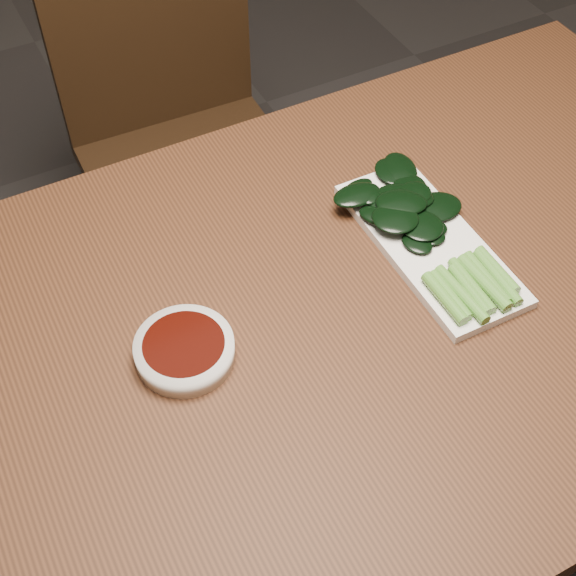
{
  "coord_description": "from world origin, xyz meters",
  "views": [
    {
      "loc": [
        -0.34,
        -0.54,
        1.55
      ],
      "look_at": [
        -0.04,
        0.05,
        0.76
      ],
      "focal_mm": 50.0,
      "sensor_mm": 36.0,
      "label": 1
    }
  ],
  "objects_px": {
    "table": "(330,344)",
    "chair_far": "(180,135)",
    "gai_lan": "(418,223)",
    "sauce_bowl": "(185,350)",
    "serving_plate": "(430,244)"
  },
  "relations": [
    {
      "from": "gai_lan",
      "to": "chair_far",
      "type": "bearing_deg",
      "value": 99.0
    },
    {
      "from": "serving_plate",
      "to": "table",
      "type": "bearing_deg",
      "value": -168.23
    },
    {
      "from": "chair_far",
      "to": "sauce_bowl",
      "type": "xyz_separation_m",
      "value": [
        -0.26,
        -0.71,
        0.28
      ]
    },
    {
      "from": "table",
      "to": "chair_far",
      "type": "distance_m",
      "value": 0.76
    },
    {
      "from": "chair_far",
      "to": "sauce_bowl",
      "type": "relative_size",
      "value": 7.33
    },
    {
      "from": "gai_lan",
      "to": "sauce_bowl",
      "type": "bearing_deg",
      "value": -173.26
    },
    {
      "from": "sauce_bowl",
      "to": "serving_plate",
      "type": "xyz_separation_m",
      "value": [
        0.37,
        0.02,
        -0.01
      ]
    },
    {
      "from": "chair_far",
      "to": "serving_plate",
      "type": "relative_size",
      "value": 2.91
    },
    {
      "from": "serving_plate",
      "to": "gai_lan",
      "type": "relative_size",
      "value": 0.94
    },
    {
      "from": "chair_far",
      "to": "serving_plate",
      "type": "bearing_deg",
      "value": -79.3
    },
    {
      "from": "chair_far",
      "to": "gai_lan",
      "type": "height_order",
      "value": "chair_far"
    },
    {
      "from": "chair_far",
      "to": "gai_lan",
      "type": "distance_m",
      "value": 0.73
    },
    {
      "from": "table",
      "to": "chair_far",
      "type": "relative_size",
      "value": 1.57
    },
    {
      "from": "table",
      "to": "sauce_bowl",
      "type": "height_order",
      "value": "sauce_bowl"
    },
    {
      "from": "sauce_bowl",
      "to": "serving_plate",
      "type": "relative_size",
      "value": 0.4
    }
  ]
}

